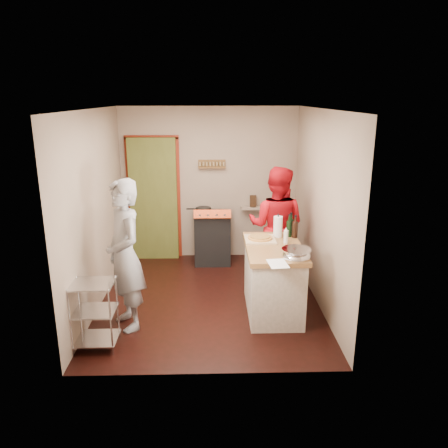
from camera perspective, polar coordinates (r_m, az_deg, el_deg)
The scene contains 10 objects.
floor at distance 6.28m, azimuth -1.91°, elevation -9.67°, with size 3.50×3.50×0.00m, color black.
back_wall at distance 7.63m, azimuth -6.76°, elevation 3.98°, with size 3.00×0.44×2.60m.
left_wall at distance 6.03m, azimuth -16.45°, elevation 1.72°, with size 0.04×3.50×2.60m, color tan.
right_wall at distance 6.00m, azimuth 12.45°, elevation 1.95°, with size 0.04×3.50×2.60m, color tan.
ceiling at distance 5.64m, azimuth -2.17°, elevation 14.88°, with size 3.00×3.50×0.02m, color white.
stove at distance 7.43m, azimuth -1.52°, elevation -1.70°, with size 0.60×0.63×1.00m.
wire_shelving at distance 5.18m, azimuth -16.58°, elevation -10.93°, with size 0.48×0.40×0.80m.
island at distance 5.77m, azimuth 6.47°, elevation -6.93°, with size 0.74×1.38×1.22m.
person_stripe at distance 5.35m, azimuth -12.83°, elevation -4.05°, with size 0.67×0.44×1.85m, color #B8B9BE.
person_red at distance 6.54m, azimuth 6.82°, elevation -0.28°, with size 0.87×0.68×1.78m, color #B60C15.
Camera 1 is at (0.05, -5.64, 2.76)m, focal length 35.00 mm.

